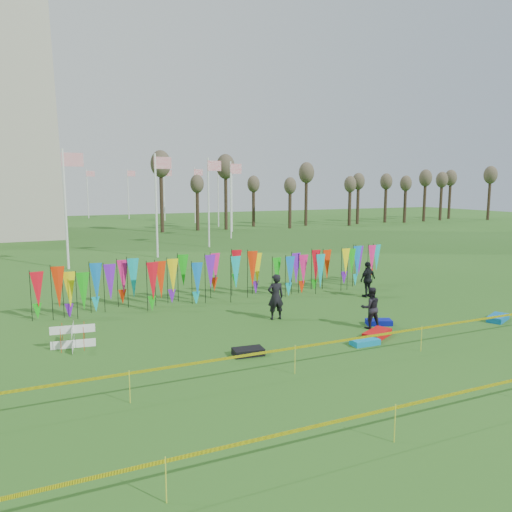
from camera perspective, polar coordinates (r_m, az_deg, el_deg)
name	(u,v)px	position (r m, az deg, el deg)	size (l,w,h in m)	color
ground	(316,347)	(18.07, 6.87, -10.30)	(160.00, 160.00, 0.00)	#255317
banner_row	(236,273)	(24.90, -2.25, -1.91)	(18.64, 0.64, 2.21)	black
caution_tape_near	(341,342)	(16.22, 9.73, -9.65)	(26.00, 0.02, 0.90)	#FFFA05
caution_tape_far	(450,397)	(13.00, 21.27, -14.75)	(26.00, 0.02, 0.90)	#FFFA05
tree_line	(349,180)	(71.50, 10.62, 8.51)	(53.92, 1.92, 7.84)	#3C2E1E
box_kite	(73,337)	(18.81, -20.19, -8.65)	(0.76, 0.76, 0.85)	red
person_left	(276,297)	(21.22, 2.26, -4.68)	(0.71, 0.52, 1.96)	black
person_mid	(371,308)	(20.47, 12.96, -5.79)	(0.81, 0.50, 1.67)	black
person_right	(368,279)	(25.98, 12.65, -2.62)	(1.07, 0.61, 1.82)	black
kite_bag_turquoise	(365,342)	(18.58, 12.34, -9.57)	(1.02, 0.51, 0.20)	#0C85BB
kite_bag_blue	(379,322)	(21.23, 13.86, -7.35)	(1.02, 0.54, 0.21)	#091398
kite_bag_red	(377,334)	(19.54, 13.67, -8.66)	(1.34, 0.61, 0.25)	red
kite_bag_black	(248,352)	(17.12, -0.90, -10.88)	(1.03, 0.59, 0.24)	black
kite_bag_teal	(498,318)	(23.53, 25.92, -6.39)	(1.23, 0.59, 0.24)	#0C65AA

